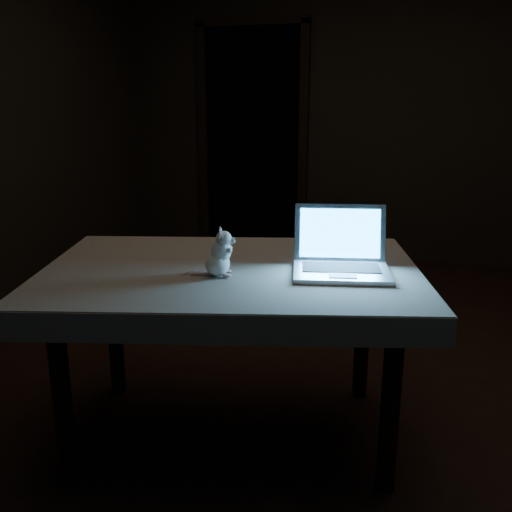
% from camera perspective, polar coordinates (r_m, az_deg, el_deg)
% --- Properties ---
extents(floor, '(5.00, 5.00, 0.00)m').
position_cam_1_polar(floor, '(3.11, 5.56, -12.23)').
color(floor, black).
rests_on(floor, ground).
extents(back_wall, '(4.50, 0.04, 2.60)m').
position_cam_1_polar(back_wall, '(5.23, 11.62, 13.79)').
color(back_wall, black).
rests_on(back_wall, ground).
extents(doorway, '(1.06, 0.36, 2.13)m').
position_cam_1_polar(doorway, '(5.46, -0.32, 11.71)').
color(doorway, black).
rests_on(doorway, back_wall).
extents(table, '(1.62, 1.25, 0.77)m').
position_cam_1_polar(table, '(2.50, -2.42, -9.78)').
color(table, black).
rests_on(table, floor).
extents(tablecloth, '(1.67, 1.24, 0.11)m').
position_cam_1_polar(tablecloth, '(2.30, -1.00, -2.94)').
color(tablecloth, '#BBAC9B').
rests_on(tablecloth, table).
extents(laptop, '(0.44, 0.40, 0.26)m').
position_cam_1_polar(laptop, '(2.25, 8.65, 1.25)').
color(laptop, silver).
rests_on(laptop, tablecloth).
extents(plush_mouse, '(0.17, 0.17, 0.19)m').
position_cam_1_polar(plush_mouse, '(2.23, -3.88, 0.39)').
color(plush_mouse, white).
rests_on(plush_mouse, tablecloth).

